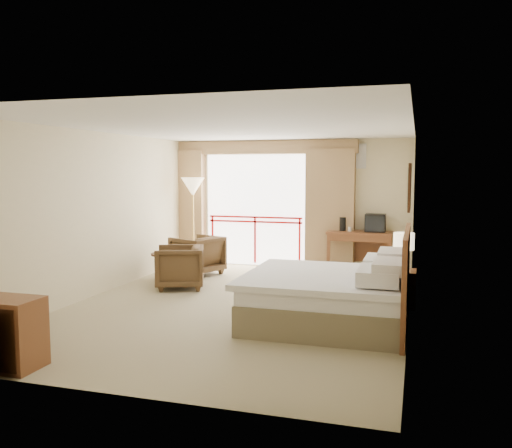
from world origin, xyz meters
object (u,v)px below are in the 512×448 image
(desk, at_px, (360,240))
(armchair_near, at_px, (180,288))
(side_table, at_px, (164,262))
(wastebasket, at_px, (332,269))
(tv, at_px, (375,223))
(armchair_far, at_px, (197,274))
(bed, at_px, (331,296))
(floor_lamp, at_px, (193,190))
(table_lamp, at_px, (404,242))
(nightstand, at_px, (402,288))

(desk, height_order, armchair_near, desk)
(side_table, bearing_deg, wastebasket, 25.73)
(desk, distance_m, side_table, 3.94)
(tv, bearing_deg, side_table, -137.81)
(armchair_far, bearing_deg, side_table, 3.13)
(bed, bearing_deg, wastebasket, 98.43)
(wastebasket, bearing_deg, armchair_far, -167.37)
(armchair_near, bearing_deg, armchair_far, 167.93)
(bed, bearing_deg, floor_lamp, 135.16)
(table_lamp, distance_m, armchair_near, 3.92)
(table_lamp, relative_size, tv, 1.37)
(wastebasket, height_order, floor_lamp, floor_lamp)
(table_lamp, xyz_separation_m, wastebasket, (-1.39, 2.00, -0.84))
(tv, xyz_separation_m, floor_lamp, (-3.79, -0.34, 0.63))
(armchair_near, distance_m, side_table, 0.77)
(armchair_far, xyz_separation_m, side_table, (-0.32, -0.82, 0.36))
(desk, xyz_separation_m, armchair_near, (-2.88, -2.43, -0.65))
(wastebasket, xyz_separation_m, armchair_far, (-2.60, -0.58, -0.14))
(bed, distance_m, wastebasket, 3.34)
(bed, distance_m, tv, 3.88)
(nightstand, relative_size, side_table, 1.05)
(bed, relative_size, side_table, 4.03)
(table_lamp, relative_size, floor_lamp, 0.29)
(wastebasket, bearing_deg, table_lamp, -55.34)
(armchair_near, xyz_separation_m, floor_lamp, (-0.61, 2.04, 1.64))
(tv, bearing_deg, wastebasket, -131.31)
(wastebasket, relative_size, side_table, 0.52)
(tv, distance_m, armchair_far, 3.69)
(table_lamp, height_order, tv, tv)
(bed, height_order, table_lamp, table_lamp)
(table_lamp, distance_m, side_table, 4.39)
(bed, bearing_deg, armchair_far, 138.72)
(nightstand, relative_size, armchair_near, 0.67)
(bed, xyz_separation_m, nightstand, (0.90, 1.24, -0.10))
(armchair_far, bearing_deg, tv, 132.31)
(armchair_near, bearing_deg, wastebasket, 106.59)
(armchair_near, distance_m, floor_lamp, 2.69)
(wastebasket, xyz_separation_m, floor_lamp, (-3.01, 0.19, 1.51))
(table_lamp, relative_size, wastebasket, 2.00)
(tv, bearing_deg, armchair_far, -147.26)
(table_lamp, bearing_deg, bed, -124.75)
(floor_lamp, bearing_deg, armchair_far, -61.86)
(armchair_far, height_order, armchair_near, armchair_far)
(bed, bearing_deg, armchair_near, 153.43)
(table_lamp, relative_size, armchair_far, 0.64)
(bed, distance_m, armchair_near, 3.26)
(bed, bearing_deg, nightstand, 54.19)
(bed, height_order, wastebasket, bed)
(table_lamp, xyz_separation_m, side_table, (-4.30, 0.60, -0.62))
(bed, relative_size, floor_lamp, 1.11)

